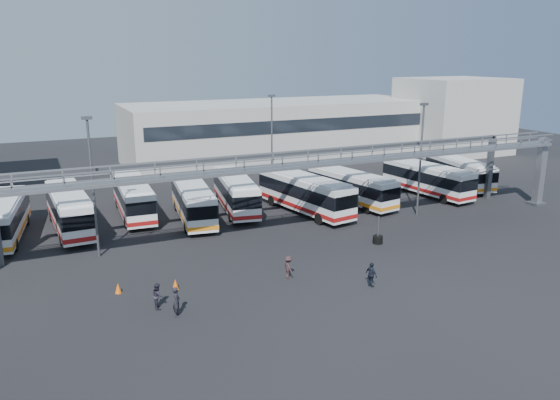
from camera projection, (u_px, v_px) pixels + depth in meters
name	position (u px, v px, depth m)	size (l,w,h in m)	color
ground	(344.00, 259.00, 39.32)	(140.00, 140.00, 0.00)	black
gantry	(308.00, 170.00, 43.06)	(51.40, 5.15, 7.10)	gray
warehouse	(278.00, 131.00, 76.50)	(42.00, 14.00, 8.00)	#9E9E99
building_right	(453.00, 116.00, 81.30)	(14.00, 12.00, 11.00)	#B2B2AD
light_pole_left	(92.00, 180.00, 38.44)	(0.70, 0.35, 10.21)	#4C4F54
light_pole_mid	(421.00, 154.00, 48.82)	(0.70, 0.35, 10.21)	#4C4F54
light_pole_back	(272.00, 137.00, 58.78)	(0.70, 0.35, 10.21)	#4C4F54
bus_0	(4.00, 217.00, 43.31)	(3.77, 10.97, 3.26)	silver
bus_1	(70.00, 209.00, 45.34)	(3.26, 11.43, 3.43)	silver
bus_2	(133.00, 197.00, 49.45)	(3.03, 11.03, 3.32)	silver
bus_3	(193.00, 200.00, 48.30)	(3.93, 11.20, 3.33)	silver
bus_4	(236.00, 191.00, 51.30)	(4.35, 11.30, 3.35)	silver
bus_5	(305.00, 192.00, 50.49)	(4.64, 11.90, 3.53)	silver
bus_6	(351.00, 186.00, 53.47)	(4.37, 10.95, 3.24)	silver
bus_8	(427.00, 178.00, 56.92)	(3.77, 11.09, 3.30)	silver
bus_9	(459.00, 171.00, 60.82)	(3.95, 10.62, 3.15)	silver
pedestrian_a	(177.00, 302.00, 30.58)	(0.64, 0.42, 1.76)	black
pedestrian_b	(158.00, 296.00, 31.60)	(0.75, 0.58, 1.54)	#262330
pedestrian_c	(288.00, 267.00, 35.83)	(1.00, 0.58, 1.55)	#322123
pedestrian_d	(371.00, 275.00, 34.48)	(0.95, 0.40, 1.63)	black
cone_left	(175.00, 284.00, 34.21)	(0.43, 0.43, 0.69)	#EE5F0D
cone_right	(118.00, 288.00, 33.70)	(0.41, 0.41, 0.65)	#EE5F0D
tire_stack	(378.00, 239.00, 42.58)	(0.77, 0.77, 2.21)	black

